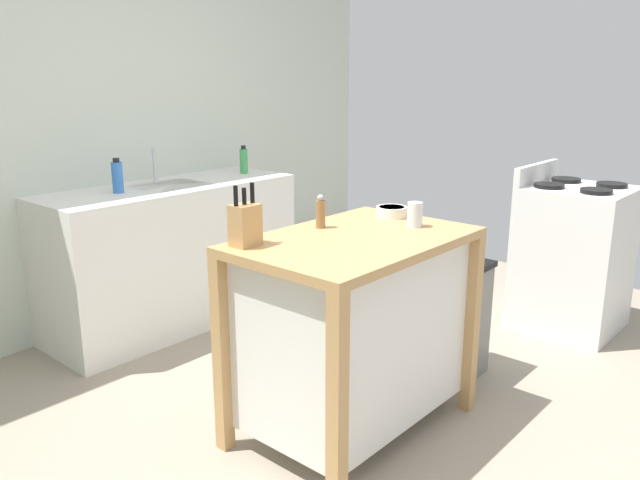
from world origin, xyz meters
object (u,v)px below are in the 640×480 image
(sink_faucet, at_px, (155,165))
(trash_bin, at_px, (454,320))
(drinking_cup, at_px, (415,215))
(bowl_stoneware_deep, at_px, (392,211))
(kitchen_island, at_px, (354,324))
(bottle_spray_cleaner, at_px, (117,177))
(pepper_grinder, at_px, (321,212))
(knife_block, at_px, (245,224))
(stove, at_px, (572,257))
(bottle_dish_soap, at_px, (244,160))

(sink_faucet, bearing_deg, trash_bin, -74.81)
(drinking_cup, bearing_deg, bowl_stoneware_deep, 63.21)
(kitchen_island, xyz_separation_m, trash_bin, (0.77, -0.08, -0.19))
(bottle_spray_cleaner, bearing_deg, drinking_cup, -76.72)
(trash_bin, distance_m, bottle_spray_cleaner, 2.08)
(pepper_grinder, bearing_deg, kitchen_island, -96.01)
(kitchen_island, bearing_deg, drinking_cup, -16.27)
(drinking_cup, height_order, trash_bin, drinking_cup)
(bowl_stoneware_deep, relative_size, sink_faucet, 0.69)
(bowl_stoneware_deep, xyz_separation_m, pepper_grinder, (-0.39, 0.11, 0.04))
(pepper_grinder, bearing_deg, bottle_spray_cleaner, 94.84)
(knife_block, distance_m, stove, 2.40)
(kitchen_island, distance_m, bottle_spray_cleaner, 1.76)
(bowl_stoneware_deep, height_order, drinking_cup, drinking_cup)
(kitchen_island, xyz_separation_m, pepper_grinder, (0.02, 0.22, 0.47))
(bowl_stoneware_deep, relative_size, bottle_dish_soap, 0.79)
(drinking_cup, bearing_deg, stove, -7.11)
(knife_block, relative_size, bottle_spray_cleaner, 1.24)
(trash_bin, height_order, bottle_dish_soap, bottle_dish_soap)
(kitchen_island, relative_size, stove, 1.02)
(pepper_grinder, height_order, trash_bin, pepper_grinder)
(knife_block, relative_size, trash_bin, 0.40)
(drinking_cup, height_order, pepper_grinder, pepper_grinder)
(pepper_grinder, xyz_separation_m, trash_bin, (0.74, -0.29, -0.66))
(drinking_cup, distance_m, stove, 1.64)
(kitchen_island, height_order, knife_block, knife_block)
(trash_bin, bearing_deg, kitchen_island, 174.22)
(knife_block, distance_m, sink_faucet, 1.70)
(trash_bin, bearing_deg, bottle_spray_cleaner, 116.23)
(kitchen_island, height_order, bottle_spray_cleaner, bottle_spray_cleaner)
(bottle_dish_soap, bearing_deg, trash_bin, -93.91)
(sink_faucet, height_order, stove, sink_faucet)
(knife_block, height_order, drinking_cup, knife_block)
(bowl_stoneware_deep, height_order, pepper_grinder, pepper_grinder)
(trash_bin, bearing_deg, knife_block, 164.59)
(knife_block, height_order, pepper_grinder, knife_block)
(bowl_stoneware_deep, xyz_separation_m, stove, (1.45, -0.39, -0.47))
(knife_block, xyz_separation_m, sink_faucet, (0.66, 1.57, 0.02))
(bowl_stoneware_deep, bearing_deg, bottle_spray_cleaner, 108.16)
(stove, bearing_deg, kitchen_island, 171.30)
(knife_block, bearing_deg, sink_faucet, 67.29)
(knife_block, height_order, stove, knife_block)
(stove, bearing_deg, pepper_grinder, 164.76)
(drinking_cup, bearing_deg, pepper_grinder, 133.64)
(knife_block, xyz_separation_m, drinking_cup, (0.72, -0.34, -0.03))
(bottle_spray_cleaner, relative_size, stove, 0.20)
(knife_block, distance_m, bottle_spray_cleaner, 1.47)
(kitchen_island, bearing_deg, stove, -8.70)
(knife_block, distance_m, bottle_dish_soap, 1.93)
(pepper_grinder, height_order, bottle_dish_soap, bottle_dish_soap)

